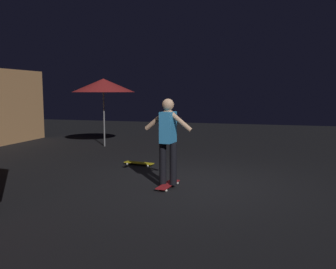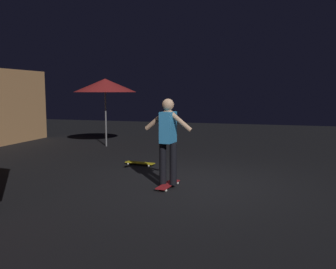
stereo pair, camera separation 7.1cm
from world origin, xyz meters
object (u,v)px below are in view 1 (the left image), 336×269
Objects in this scene: patio_umbrella at (103,85)px; skateboard_ridden at (168,185)px; skateboard_spare at (139,163)px; skater at (168,135)px.

patio_umbrella is 2.88× the size of skateboard_ridden.
skateboard_ridden is at bearing -145.22° from skateboard_spare.
skater is (-1.87, -1.30, 0.98)m from skateboard_spare.
patio_umbrella is 1.38× the size of skater.
patio_umbrella reaches higher than skateboard_spare.
patio_umbrella reaches higher than skateboard_ridden.
skater reaches higher than skateboard_ridden.
skateboard_ridden is at bearing -142.07° from patio_umbrella.
patio_umbrella is 4.03m from skateboard_spare.
skateboard_spare is at bearing 34.78° from skater.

